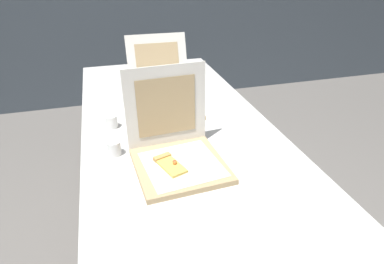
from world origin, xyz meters
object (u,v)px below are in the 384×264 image
(pizza_box_middle, at_px, (164,98))
(cup_white_mid, at_px, (111,122))
(cup_white_near_center, at_px, (114,148))
(table, at_px, (179,136))
(napkin_pile, at_px, (250,262))
(pizza_box_front, at_px, (177,152))

(pizza_box_middle, bearing_deg, cup_white_mid, -148.12)
(cup_white_mid, relative_size, cup_white_near_center, 1.00)
(cup_white_near_center, bearing_deg, table, 26.78)
(cup_white_mid, bearing_deg, pizza_box_middle, 30.67)
(table, height_order, pizza_box_middle, pizza_box_middle)
(table, distance_m, pizza_box_middle, 0.28)
(table, bearing_deg, napkin_pile, -89.91)
(pizza_box_middle, relative_size, cup_white_mid, 7.43)
(cup_white_near_center, relative_size, napkin_pile, 0.37)
(cup_white_near_center, height_order, napkin_pile, cup_white_near_center)
(table, relative_size, pizza_box_front, 5.83)
(table, xyz_separation_m, pizza_box_front, (-0.08, -0.29, 0.10))
(pizza_box_middle, distance_m, cup_white_mid, 0.34)
(cup_white_mid, relative_size, napkin_pile, 0.37)
(pizza_box_middle, bearing_deg, cup_white_near_center, -124.08)
(pizza_box_middle, relative_size, napkin_pile, 2.77)
(cup_white_near_center, bearing_deg, napkin_pile, -64.34)
(pizza_box_front, bearing_deg, table, 71.30)
(cup_white_near_center, xyz_separation_m, napkin_pile, (0.31, -0.65, -0.03))
(table, distance_m, napkin_pile, 0.81)
(table, bearing_deg, cup_white_mid, 163.72)
(pizza_box_middle, height_order, cup_white_near_center, pizza_box_middle)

